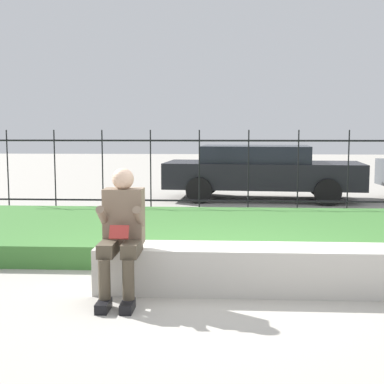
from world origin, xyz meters
The scene contains 6 objects.
ground_plane centered at (0.00, 0.00, 0.00)m, with size 60.00×60.00×0.00m, color #A8A399.
stone_bench centered at (0.24, 0.00, 0.20)m, with size 3.08×0.53×0.46m.
person_seated_reader centered at (-0.98, -0.30, 0.69)m, with size 0.42×0.73×1.26m.
grass_berm centered at (0.00, 2.35, 0.14)m, with size 10.94×3.29×0.27m.
iron_fence centered at (0.00, 4.45, 0.85)m, with size 8.94×0.03×1.62m.
car_parked_center centered at (0.87, 7.15, 0.68)m, with size 4.59×2.11×1.25m.
Camera 1 is at (-0.03, -5.28, 1.63)m, focal length 50.00 mm.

